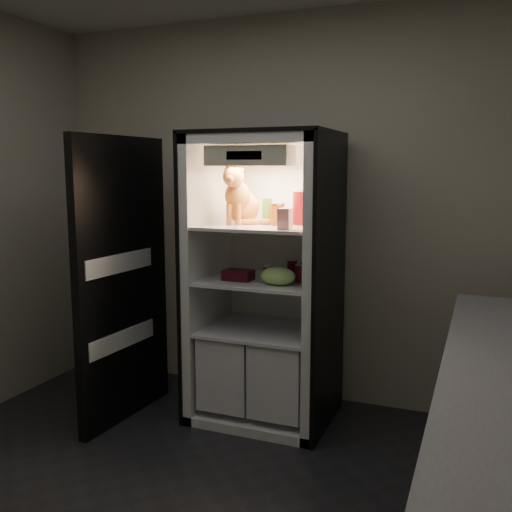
{
  "coord_description": "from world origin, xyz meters",
  "views": [
    {
      "loc": [
        1.31,
        -2.05,
        1.64
      ],
      "look_at": [
        -0.04,
        1.32,
        1.09
      ],
      "focal_mm": 40.0,
      "sensor_mm": 36.0,
      "label": 1
    }
  ],
  "objects_px": {
    "soda_can_b": "(306,272)",
    "tabby_cat": "(240,200)",
    "berry_box_right": "(242,275)",
    "pepper_jar": "(303,207)",
    "cream_carton": "(285,219)",
    "berry_box_left": "(234,275)",
    "salsa_jar": "(276,214)",
    "grape_bag": "(278,276)",
    "soda_can_a": "(292,269)",
    "mayo_tub": "(277,213)",
    "parmesan_shaker": "(267,211)",
    "soda_can_c": "(300,273)",
    "condiment_jar": "(268,272)",
    "refrigerator": "(266,299)"
  },
  "relations": [
    {
      "from": "salsa_jar",
      "to": "soda_can_b",
      "type": "relative_size",
      "value": 1.09
    },
    {
      "from": "salsa_jar",
      "to": "grape_bag",
      "type": "bearing_deg",
      "value": -66.21
    },
    {
      "from": "parmesan_shaker",
      "to": "soda_can_a",
      "type": "bearing_deg",
      "value": 7.83
    },
    {
      "from": "mayo_tub",
      "to": "soda_can_a",
      "type": "height_order",
      "value": "mayo_tub"
    },
    {
      "from": "salsa_jar",
      "to": "berry_box_left",
      "type": "height_order",
      "value": "salsa_jar"
    },
    {
      "from": "soda_can_a",
      "to": "soda_can_c",
      "type": "bearing_deg",
      "value": -50.36
    },
    {
      "from": "pepper_jar",
      "to": "berry_box_left",
      "type": "distance_m",
      "value": 0.62
    },
    {
      "from": "salsa_jar",
      "to": "soda_can_a",
      "type": "bearing_deg",
      "value": 43.6
    },
    {
      "from": "condiment_jar",
      "to": "grape_bag",
      "type": "relative_size",
      "value": 0.37
    },
    {
      "from": "salsa_jar",
      "to": "pepper_jar",
      "type": "xyz_separation_m",
      "value": [
        0.14,
        0.1,
        0.05
      ]
    },
    {
      "from": "cream_carton",
      "to": "soda_can_a",
      "type": "xyz_separation_m",
      "value": [
        -0.05,
        0.3,
        -0.35
      ]
    },
    {
      "from": "cream_carton",
      "to": "berry_box_left",
      "type": "relative_size",
      "value": 0.96
    },
    {
      "from": "cream_carton",
      "to": "berry_box_left",
      "type": "bearing_deg",
      "value": 162.89
    },
    {
      "from": "parmesan_shaker",
      "to": "mayo_tub",
      "type": "xyz_separation_m",
      "value": [
        0.06,
        0.03,
        -0.02
      ]
    },
    {
      "from": "salsa_jar",
      "to": "cream_carton",
      "type": "xyz_separation_m",
      "value": [
        0.13,
        -0.22,
        -0.01
      ]
    },
    {
      "from": "tabby_cat",
      "to": "soda_can_c",
      "type": "height_order",
      "value": "tabby_cat"
    },
    {
      "from": "tabby_cat",
      "to": "grape_bag",
      "type": "height_order",
      "value": "tabby_cat"
    },
    {
      "from": "soda_can_b",
      "to": "soda_can_c",
      "type": "relative_size",
      "value": 1.12
    },
    {
      "from": "refrigerator",
      "to": "condiment_jar",
      "type": "xyz_separation_m",
      "value": [
        0.02,
        -0.01,
        0.19
      ]
    },
    {
      "from": "mayo_tub",
      "to": "soda_can_a",
      "type": "relative_size",
      "value": 1.11
    },
    {
      "from": "pepper_jar",
      "to": "berry_box_left",
      "type": "xyz_separation_m",
      "value": [
        -0.39,
        -0.21,
        -0.43
      ]
    },
    {
      "from": "tabby_cat",
      "to": "soda_can_a",
      "type": "xyz_separation_m",
      "value": [
        0.34,
        0.06,
        -0.44
      ]
    },
    {
      "from": "parmesan_shaker",
      "to": "condiment_jar",
      "type": "height_order",
      "value": "parmesan_shaker"
    },
    {
      "from": "parmesan_shaker",
      "to": "soda_can_c",
      "type": "distance_m",
      "value": 0.46
    },
    {
      "from": "mayo_tub",
      "to": "soda_can_b",
      "type": "bearing_deg",
      "value": -20.02
    },
    {
      "from": "soda_can_c",
      "to": "salsa_jar",
      "type": "bearing_deg",
      "value": 172.48
    },
    {
      "from": "grape_bag",
      "to": "berry_box_right",
      "type": "height_order",
      "value": "grape_bag"
    },
    {
      "from": "parmesan_shaker",
      "to": "cream_carton",
      "type": "bearing_deg",
      "value": -51.84
    },
    {
      "from": "tabby_cat",
      "to": "pepper_jar",
      "type": "distance_m",
      "value": 0.41
    },
    {
      "from": "pepper_jar",
      "to": "cream_carton",
      "type": "xyz_separation_m",
      "value": [
        -0.01,
        -0.32,
        -0.05
      ]
    },
    {
      "from": "mayo_tub",
      "to": "soda_can_c",
      "type": "bearing_deg",
      "value": -28.71
    },
    {
      "from": "soda_can_a",
      "to": "condiment_jar",
      "type": "relative_size",
      "value": 1.53
    },
    {
      "from": "grape_bag",
      "to": "mayo_tub",
      "type": "bearing_deg",
      "value": 111.46
    },
    {
      "from": "soda_can_a",
      "to": "berry_box_right",
      "type": "distance_m",
      "value": 0.33
    },
    {
      "from": "soda_can_c",
      "to": "berry_box_left",
      "type": "height_order",
      "value": "soda_can_c"
    },
    {
      "from": "mayo_tub",
      "to": "pepper_jar",
      "type": "relative_size",
      "value": 0.59
    },
    {
      "from": "soda_can_c",
      "to": "berry_box_right",
      "type": "xyz_separation_m",
      "value": [
        -0.36,
        -0.08,
        -0.02
      ]
    },
    {
      "from": "berry_box_right",
      "to": "pepper_jar",
      "type": "bearing_deg",
      "value": 31.3
    },
    {
      "from": "tabby_cat",
      "to": "soda_can_c",
      "type": "xyz_separation_m",
      "value": [
        0.42,
        -0.04,
        -0.44
      ]
    },
    {
      "from": "salsa_jar",
      "to": "cream_carton",
      "type": "bearing_deg",
      "value": -58.87
    },
    {
      "from": "parmesan_shaker",
      "to": "salsa_jar",
      "type": "xyz_separation_m",
      "value": [
        0.08,
        -0.06,
        -0.01
      ]
    },
    {
      "from": "soda_can_b",
      "to": "tabby_cat",
      "type": "bearing_deg",
      "value": 177.38
    },
    {
      "from": "salsa_jar",
      "to": "soda_can_a",
      "type": "distance_m",
      "value": 0.38
    },
    {
      "from": "tabby_cat",
      "to": "berry_box_right",
      "type": "distance_m",
      "value": 0.49
    },
    {
      "from": "refrigerator",
      "to": "pepper_jar",
      "type": "bearing_deg",
      "value": 12.13
    },
    {
      "from": "soda_can_b",
      "to": "berry_box_left",
      "type": "relative_size",
      "value": 0.98
    },
    {
      "from": "mayo_tub",
      "to": "tabby_cat",
      "type": "bearing_deg",
      "value": -165.09
    },
    {
      "from": "tabby_cat",
      "to": "pepper_jar",
      "type": "height_order",
      "value": "tabby_cat"
    },
    {
      "from": "refrigerator",
      "to": "soda_can_a",
      "type": "distance_m",
      "value": 0.27
    },
    {
      "from": "pepper_jar",
      "to": "grape_bag",
      "type": "xyz_separation_m",
      "value": [
        -0.08,
        -0.25,
        -0.41
      ]
    }
  ]
}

